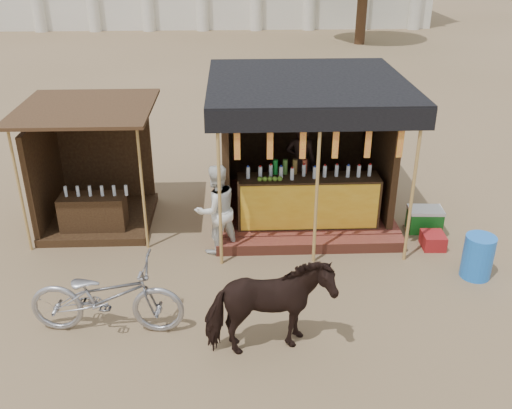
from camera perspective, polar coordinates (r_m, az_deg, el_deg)
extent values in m
plane|color=#846B4C|center=(8.70, 0.43, -11.20)|extent=(120.00, 120.00, 0.00)
cube|color=brown|center=(11.70, 4.52, -0.20)|extent=(3.40, 2.80, 0.22)
cube|color=brown|center=(10.35, 5.48, -4.03)|extent=(3.40, 0.35, 0.20)
cube|color=#3C2915|center=(10.60, 5.20, 0.38)|extent=(2.60, 0.55, 0.95)
cube|color=orange|center=(10.34, 5.39, -0.31)|extent=(2.50, 0.02, 0.88)
cube|color=#3C2915|center=(12.34, 4.09, 8.06)|extent=(3.00, 0.12, 2.50)
cube|color=#3C2915|center=(11.09, -3.00, 5.98)|extent=(0.12, 2.50, 2.50)
cube|color=#3C2915|center=(11.45, 12.28, 6.06)|extent=(0.12, 2.50, 2.50)
cube|color=black|center=(10.61, 5.15, 12.22)|extent=(3.60, 3.60, 0.06)
cube|color=black|center=(8.96, 6.49, 8.37)|extent=(3.60, 0.06, 0.36)
cylinder|color=tan|center=(9.32, -3.68, 1.32)|extent=(0.06, 0.06, 2.75)
cylinder|color=tan|center=(9.41, 6.11, 1.48)|extent=(0.06, 0.06, 2.75)
cylinder|color=tan|center=(9.77, 15.44, 1.59)|extent=(0.06, 0.06, 2.75)
cube|color=red|center=(9.01, -1.91, 6.13)|extent=(0.10, 0.02, 0.55)
cube|color=red|center=(9.02, 1.42, 6.18)|extent=(0.10, 0.02, 0.55)
cube|color=red|center=(9.07, 4.72, 6.20)|extent=(0.10, 0.02, 0.55)
cube|color=red|center=(9.15, 7.97, 6.21)|extent=(0.10, 0.02, 0.55)
cube|color=red|center=(9.25, 11.16, 6.19)|extent=(0.10, 0.02, 0.55)
cube|color=red|center=(9.39, 14.27, 6.16)|extent=(0.10, 0.02, 0.55)
imported|color=black|center=(11.41, 4.48, 4.23)|extent=(0.68, 0.53, 1.64)
cube|color=#3C2915|center=(11.68, -15.21, -1.34)|extent=(2.00, 2.00, 0.15)
cube|color=#3C2915|center=(12.14, -14.85, 4.81)|extent=(1.90, 0.10, 2.10)
cube|color=#3C2915|center=(11.54, -20.37, 2.91)|extent=(0.10, 1.90, 2.10)
cube|color=#472D19|center=(10.77, -16.73, 9.23)|extent=(2.40, 2.40, 0.06)
cylinder|color=tan|center=(10.61, -22.55, 1.28)|extent=(0.05, 0.05, 2.35)
cylinder|color=tan|center=(10.08, -11.28, 1.56)|extent=(0.05, 0.05, 2.35)
cube|color=#3C2915|center=(11.10, -15.91, -1.04)|extent=(1.20, 0.50, 0.80)
imported|color=black|center=(7.68, 1.29, -10.36)|extent=(1.79, 1.08, 1.42)
imported|color=#95959D|center=(8.40, -14.72, -8.86)|extent=(2.23, 0.90, 1.15)
imported|color=silver|center=(9.97, -4.00, -0.49)|extent=(1.00, 0.94, 1.65)
cylinder|color=blue|center=(10.10, 21.31, -4.89)|extent=(0.57, 0.57, 0.75)
cube|color=maroon|center=(10.85, 17.28, -3.46)|extent=(0.41, 0.46, 0.27)
cube|color=#176B1E|center=(11.37, 16.48, -1.58)|extent=(0.64, 0.46, 0.40)
cube|color=white|center=(11.27, 16.63, -0.54)|extent=(0.66, 0.48, 0.06)
cylinder|color=#382314|center=(29.79, 10.60, 19.31)|extent=(0.50, 0.50, 4.00)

